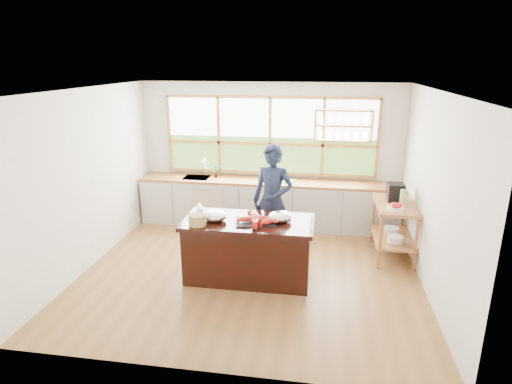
% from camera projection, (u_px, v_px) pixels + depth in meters
% --- Properties ---
extents(ground_plane, '(5.00, 5.00, 0.00)m').
position_uv_depth(ground_plane, '(251.00, 271.00, 6.53)').
color(ground_plane, brown).
extents(room_shell, '(5.02, 4.52, 2.71)m').
position_uv_depth(room_shell, '(258.00, 152.00, 6.49)').
color(room_shell, silver).
rests_on(room_shell, ground_plane).
extents(back_counter, '(4.90, 0.63, 0.90)m').
position_uv_depth(back_counter, '(267.00, 203.00, 8.23)').
color(back_counter, '#BBB8B0').
rests_on(back_counter, ground_plane).
extents(right_shelf_unit, '(0.62, 1.10, 0.90)m').
position_uv_depth(right_shelf_unit, '(394.00, 221.00, 6.86)').
color(right_shelf_unit, '#905D28').
rests_on(right_shelf_unit, ground_plane).
extents(island, '(1.85, 0.90, 0.90)m').
position_uv_depth(island, '(248.00, 249.00, 6.21)').
color(island, black).
rests_on(island, ground_plane).
extents(cook, '(0.76, 0.60, 1.84)m').
position_uv_depth(cook, '(272.00, 201.00, 6.86)').
color(cook, '#171F38').
rests_on(cook, ground_plane).
extents(potted_plant, '(0.14, 0.11, 0.25)m').
position_uv_depth(potted_plant, '(215.00, 171.00, 8.27)').
color(potted_plant, slate).
rests_on(potted_plant, back_counter).
extents(cutting_board, '(0.45, 0.37, 0.01)m').
position_uv_depth(cutting_board, '(283.00, 181.00, 8.05)').
color(cutting_board, '#4EC04B').
rests_on(cutting_board, back_counter).
extents(espresso_machine, '(0.26, 0.28, 0.29)m').
position_uv_depth(espresso_machine, '(395.00, 192.00, 6.88)').
color(espresso_machine, black).
rests_on(espresso_machine, right_shelf_unit).
extents(wine_bottle, '(0.08, 0.08, 0.29)m').
position_uv_depth(wine_bottle, '(402.00, 199.00, 6.55)').
color(wine_bottle, '#A5C669').
rests_on(wine_bottle, right_shelf_unit).
extents(fruit_bowl, '(0.25, 0.25, 0.11)m').
position_uv_depth(fruit_bowl, '(396.00, 207.00, 6.49)').
color(fruit_bowl, silver).
rests_on(fruit_bowl, right_shelf_unit).
extents(slate_board, '(0.62, 0.50, 0.02)m').
position_uv_depth(slate_board, '(255.00, 222.00, 6.00)').
color(slate_board, black).
rests_on(slate_board, island).
extents(lobster_pile, '(0.52, 0.48, 0.08)m').
position_uv_depth(lobster_pile, '(257.00, 219.00, 5.96)').
color(lobster_pile, red).
rests_on(lobster_pile, slate_board).
extents(mixing_bowl_left, '(0.33, 0.33, 0.16)m').
position_uv_depth(mixing_bowl_left, '(215.00, 216.00, 6.05)').
color(mixing_bowl_left, silver).
rests_on(mixing_bowl_left, island).
extents(mixing_bowl_right, '(0.33, 0.33, 0.16)m').
position_uv_depth(mixing_bowl_right, '(280.00, 216.00, 6.03)').
color(mixing_bowl_right, silver).
rests_on(mixing_bowl_right, island).
extents(wine_glass, '(0.08, 0.08, 0.22)m').
position_uv_depth(wine_glass, '(256.00, 219.00, 5.68)').
color(wine_glass, white).
rests_on(wine_glass, island).
extents(wicker_basket, '(0.24, 0.24, 0.15)m').
position_uv_depth(wicker_basket, '(197.00, 220.00, 5.88)').
color(wicker_basket, tan).
rests_on(wicker_basket, island).
extents(parchment_roll, '(0.18, 0.31, 0.08)m').
position_uv_depth(parchment_roll, '(200.00, 209.00, 6.44)').
color(parchment_roll, white).
rests_on(parchment_roll, island).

